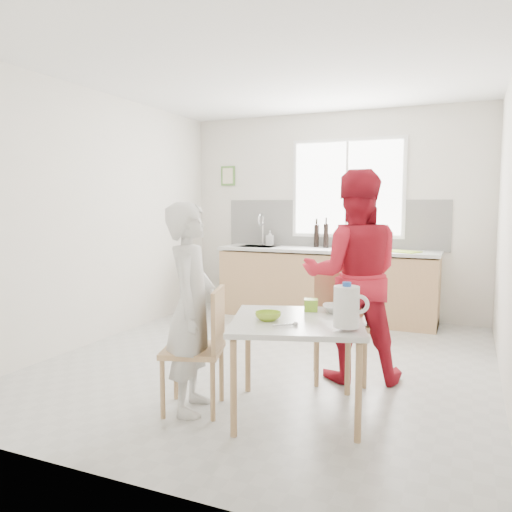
{
  "coord_description": "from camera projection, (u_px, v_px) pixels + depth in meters",
  "views": [
    {
      "loc": [
        1.71,
        -4.31,
        1.5
      ],
      "look_at": [
        -0.23,
        0.2,
        0.98
      ],
      "focal_mm": 35.0,
      "sensor_mm": 36.0,
      "label": 1
    }
  ],
  "objects": [
    {
      "name": "ground",
      "position": [
        270.0,
        361.0,
        4.77
      ],
      "size": [
        4.5,
        4.5,
        0.0
      ],
      "primitive_type": "plane",
      "color": "#B7B7B2",
      "rests_on": "ground"
    },
    {
      "name": "room_shell",
      "position": [
        271.0,
        188.0,
        4.6
      ],
      "size": [
        4.5,
        4.5,
        4.5
      ],
      "color": "silver",
      "rests_on": "ground"
    },
    {
      "name": "window",
      "position": [
        347.0,
        188.0,
        6.55
      ],
      "size": [
        1.5,
        0.06,
        1.3
      ],
      "color": "white",
      "rests_on": "room_shell"
    },
    {
      "name": "backsplash",
      "position": [
        332.0,
        224.0,
        6.69
      ],
      "size": [
        3.0,
        0.02,
        0.65
      ],
      "primitive_type": "cube",
      "color": "white",
      "rests_on": "room_shell"
    },
    {
      "name": "picture_frame",
      "position": [
        228.0,
        176.0,
        7.22
      ],
      "size": [
        0.22,
        0.03,
        0.28
      ],
      "color": "#598C3F",
      "rests_on": "room_shell"
    },
    {
      "name": "kitchen_counter",
      "position": [
        325.0,
        287.0,
        6.51
      ],
      "size": [
        2.84,
        0.64,
        1.37
      ],
      "color": "tan",
      "rests_on": "ground"
    },
    {
      "name": "dining_table",
      "position": [
        297.0,
        329.0,
        3.52
      ],
      "size": [
        1.13,
        1.13,
        0.69
      ],
      "rotation": [
        0.0,
        0.0,
        0.31
      ],
      "color": "silver",
      "rests_on": "ground"
    },
    {
      "name": "chair_left",
      "position": [
        202.0,
        344.0,
        3.6
      ],
      "size": [
        0.52,
        0.52,
        0.9
      ],
      "rotation": [
        0.0,
        0.0,
        -1.26
      ],
      "color": "tan",
      "rests_on": "ground"
    },
    {
      "name": "chair_far",
      "position": [
        339.0,
        315.0,
        4.31
      ],
      "size": [
        0.57,
        0.57,
        0.98
      ],
      "rotation": [
        0.0,
        0.0,
        0.31
      ],
      "color": "tan",
      "rests_on": "ground"
    },
    {
      "name": "person_white",
      "position": [
        192.0,
        308.0,
        3.58
      ],
      "size": [
        0.51,
        0.63,
        1.51
      ],
      "primitive_type": "imported",
      "rotation": [
        0.0,
        0.0,
        1.88
      ],
      "color": "silver",
      "rests_on": "ground"
    },
    {
      "name": "person_red",
      "position": [
        353.0,
        276.0,
        4.22
      ],
      "size": [
        1.03,
        0.9,
        1.78
      ],
      "primitive_type": "imported",
      "rotation": [
        0.0,
        0.0,
        3.45
      ],
      "color": "red",
      "rests_on": "ground"
    },
    {
      "name": "bowl_green",
      "position": [
        268.0,
        316.0,
        3.48
      ],
      "size": [
        0.23,
        0.23,
        0.06
      ],
      "primitive_type": "imported",
      "rotation": [
        0.0,
        0.0,
        0.31
      ],
      "color": "#9AC42D",
      "rests_on": "dining_table"
    },
    {
      "name": "bowl_white",
      "position": [
        338.0,
        309.0,
        3.72
      ],
      "size": [
        0.28,
        0.28,
        0.06
      ],
      "primitive_type": "imported",
      "rotation": [
        0.0,
        0.0,
        0.31
      ],
      "color": "silver",
      "rests_on": "dining_table"
    },
    {
      "name": "milk_jug",
      "position": [
        347.0,
        306.0,
        3.18
      ],
      "size": [
        0.23,
        0.16,
        0.29
      ],
      "rotation": [
        0.0,
        0.0,
        0.31
      ],
      "color": "white",
      "rests_on": "dining_table"
    },
    {
      "name": "green_box",
      "position": [
        311.0,
        305.0,
        3.77
      ],
      "size": [
        0.13,
        0.13,
        0.09
      ],
      "primitive_type": "cube",
      "rotation": [
        0.0,
        0.0,
        0.31
      ],
      "color": "#88C52D",
      "rests_on": "dining_table"
    },
    {
      "name": "spoon",
      "position": [
        284.0,
        325.0,
        3.3
      ],
      "size": [
        0.13,
        0.11,
        0.01
      ],
      "primitive_type": "cylinder",
      "rotation": [
        0.0,
        1.57,
        0.65
      ],
      "color": "#A5A5AA",
      "rests_on": "dining_table"
    },
    {
      "name": "cutting_board",
      "position": [
        404.0,
        252.0,
        5.99
      ],
      "size": [
        0.42,
        0.37,
        0.01
      ],
      "primitive_type": "cube",
      "rotation": [
        0.0,
        0.0,
        -0.41
      ],
      "color": "#9BC32D",
      "rests_on": "kitchen_counter"
    },
    {
      "name": "wine_bottle_a",
      "position": [
        326.0,
        236.0,
        6.57
      ],
      "size": [
        0.07,
        0.07,
        0.32
      ],
      "primitive_type": "cylinder",
      "color": "black",
      "rests_on": "kitchen_counter"
    },
    {
      "name": "wine_bottle_b",
      "position": [
        316.0,
        236.0,
        6.69
      ],
      "size": [
        0.07,
        0.07,
        0.3
      ],
      "primitive_type": "cylinder",
      "color": "black",
      "rests_on": "kitchen_counter"
    },
    {
      "name": "jar_amber",
      "position": [
        346.0,
        242.0,
        6.48
      ],
      "size": [
        0.06,
        0.06,
        0.16
      ],
      "primitive_type": "cylinder",
      "color": "olive",
      "rests_on": "kitchen_counter"
    },
    {
      "name": "soap_bottle",
      "position": [
        270.0,
        238.0,
        6.92
      ],
      "size": [
        0.11,
        0.11,
        0.21
      ],
      "primitive_type": "imported",
      "rotation": [
        0.0,
        0.0,
        0.15
      ],
      "color": "#999999",
      "rests_on": "kitchen_counter"
    }
  ]
}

